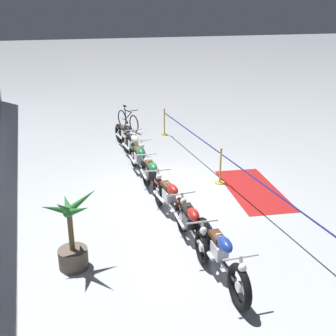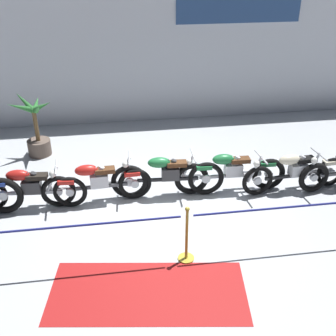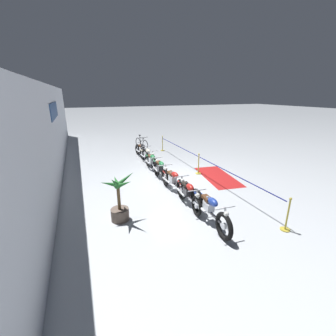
{
  "view_description": "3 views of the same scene",
  "coord_description": "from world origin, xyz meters",
  "px_view_note": "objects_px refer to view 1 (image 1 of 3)",
  "views": [
    {
      "loc": [
        -9.95,
        3.57,
        4.68
      ],
      "look_at": [
        -0.07,
        0.29,
        0.7
      ],
      "focal_mm": 45.0,
      "sensor_mm": 36.0,
      "label": 1
    },
    {
      "loc": [
        -1.06,
        -6.72,
        4.77
      ],
      "look_at": [
        -0.02,
        0.17,
        0.97
      ],
      "focal_mm": 45.0,
      "sensor_mm": 36.0,
      "label": 2
    },
    {
      "loc": [
        -9.22,
        4.03,
        3.84
      ],
      "look_at": [
        -0.7,
        0.64,
        0.78
      ],
      "focal_mm": 24.0,
      "sensor_mm": 36.0,
      "label": 3
    }
  ],
  "objects_px": {
    "potted_palm_left_of_row": "(72,239)",
    "stanchion_mid_right": "(164,126)",
    "motorcycle_green_3": "(151,176)",
    "bicycle": "(128,120)",
    "stanchion_far_left": "(246,178)",
    "motorcycle_green_4": "(139,160)",
    "motorcycle_cream_5": "(133,146)",
    "floor_banner": "(253,190)",
    "motorcycle_red_2": "(170,198)",
    "motorcycle_blue_0": "(220,256)",
    "stanchion_mid_left": "(220,171)",
    "motorcycle_red_1": "(190,223)",
    "motorcycle_black_6": "(126,136)"
  },
  "relations": [
    {
      "from": "motorcycle_black_6",
      "to": "potted_palm_left_of_row",
      "type": "relative_size",
      "value": 1.46
    },
    {
      "from": "motorcycle_red_2",
      "to": "potted_palm_left_of_row",
      "type": "bearing_deg",
      "value": 120.68
    },
    {
      "from": "motorcycle_red_2",
      "to": "stanchion_mid_right",
      "type": "distance_m",
      "value": 6.9
    },
    {
      "from": "motorcycle_black_6",
      "to": "stanchion_mid_left",
      "type": "xyz_separation_m",
      "value": [
        -3.9,
        -1.81,
        -0.09
      ]
    },
    {
      "from": "bicycle",
      "to": "stanchion_far_left",
      "type": "height_order",
      "value": "stanchion_far_left"
    },
    {
      "from": "motorcycle_green_3",
      "to": "potted_palm_left_of_row",
      "type": "height_order",
      "value": "potted_palm_left_of_row"
    },
    {
      "from": "stanchion_mid_left",
      "to": "floor_banner",
      "type": "distance_m",
      "value": 1.05
    },
    {
      "from": "motorcycle_red_1",
      "to": "stanchion_far_left",
      "type": "xyz_separation_m",
      "value": [
        1.3,
        -1.98,
        0.27
      ]
    },
    {
      "from": "motorcycle_blue_0",
      "to": "motorcycle_red_1",
      "type": "xyz_separation_m",
      "value": [
        1.33,
        0.06,
        -0.02
      ]
    },
    {
      "from": "stanchion_mid_left",
      "to": "motorcycle_black_6",
      "type": "bearing_deg",
      "value": 24.89
    },
    {
      "from": "motorcycle_green_3",
      "to": "motorcycle_green_4",
      "type": "height_order",
      "value": "motorcycle_green_3"
    },
    {
      "from": "motorcycle_red_1",
      "to": "motorcycle_green_3",
      "type": "distance_m",
      "value": 2.76
    },
    {
      "from": "motorcycle_cream_5",
      "to": "floor_banner",
      "type": "height_order",
      "value": "motorcycle_cream_5"
    },
    {
      "from": "motorcycle_cream_5",
      "to": "floor_banner",
      "type": "distance_m",
      "value": 4.26
    },
    {
      "from": "stanchion_mid_left",
      "to": "stanchion_far_left",
      "type": "bearing_deg",
      "value": 180.0
    },
    {
      "from": "potted_palm_left_of_row",
      "to": "stanchion_far_left",
      "type": "relative_size",
      "value": 0.16
    },
    {
      "from": "potted_palm_left_of_row",
      "to": "stanchion_mid_right",
      "type": "xyz_separation_m",
      "value": [
        8.04,
        -4.41,
        -0.26
      ]
    },
    {
      "from": "motorcycle_red_2",
      "to": "motorcycle_blue_0",
      "type": "bearing_deg",
      "value": -178.27
    },
    {
      "from": "motorcycle_green_3",
      "to": "floor_banner",
      "type": "height_order",
      "value": "motorcycle_green_3"
    },
    {
      "from": "potted_palm_left_of_row",
      "to": "stanchion_mid_right",
      "type": "distance_m",
      "value": 9.17
    },
    {
      "from": "stanchion_far_left",
      "to": "motorcycle_red_2",
      "type": "bearing_deg",
      "value": 89.75
    },
    {
      "from": "motorcycle_green_4",
      "to": "stanchion_far_left",
      "type": "height_order",
      "value": "stanchion_far_left"
    },
    {
      "from": "motorcycle_black_6",
      "to": "floor_banner",
      "type": "distance_m",
      "value": 5.26
    },
    {
      "from": "stanchion_mid_right",
      "to": "stanchion_far_left",
      "type": "bearing_deg",
      "value": 180.0
    },
    {
      "from": "motorcycle_cream_5",
      "to": "motorcycle_black_6",
      "type": "distance_m",
      "value": 1.22
    },
    {
      "from": "motorcycle_green_4",
      "to": "bicycle",
      "type": "bearing_deg",
      "value": -9.37
    },
    {
      "from": "bicycle",
      "to": "motorcycle_black_6",
      "type": "bearing_deg",
      "value": 165.47
    },
    {
      "from": "motorcycle_black_6",
      "to": "floor_banner",
      "type": "bearing_deg",
      "value": -151.79
    },
    {
      "from": "stanchion_far_left",
      "to": "stanchion_mid_left",
      "type": "xyz_separation_m",
      "value": [
        1.48,
        -0.0,
        -0.38
      ]
    },
    {
      "from": "motorcycle_red_1",
      "to": "motorcycle_red_2",
      "type": "bearing_deg",
      "value": 0.81
    },
    {
      "from": "motorcycle_green_4",
      "to": "motorcycle_blue_0",
      "type": "bearing_deg",
      "value": -179.05
    },
    {
      "from": "potted_palm_left_of_row",
      "to": "motorcycle_red_1",
      "type": "bearing_deg",
      "value": -87.09
    },
    {
      "from": "motorcycle_blue_0",
      "to": "stanchion_mid_right",
      "type": "xyz_separation_m",
      "value": [
        9.24,
        -1.92,
        -0.12
      ]
    },
    {
      "from": "motorcycle_green_3",
      "to": "motorcycle_green_4",
      "type": "xyz_separation_m",
      "value": [
        1.33,
        -0.01,
        -0.02
      ]
    },
    {
      "from": "potted_palm_left_of_row",
      "to": "motorcycle_green_4",
      "type": "bearing_deg",
      "value": -29.69
    },
    {
      "from": "motorcycle_green_3",
      "to": "bicycle",
      "type": "xyz_separation_m",
      "value": [
        6.34,
        -0.84,
        -0.1
      ]
    },
    {
      "from": "motorcycle_blue_0",
      "to": "potted_palm_left_of_row",
      "type": "xyz_separation_m",
      "value": [
        1.21,
        2.5,
        0.14
      ]
    },
    {
      "from": "motorcycle_red_1",
      "to": "motorcycle_cream_5",
      "type": "distance_m",
      "value": 5.47
    },
    {
      "from": "stanchion_far_left",
      "to": "potted_palm_left_of_row",
      "type": "bearing_deg",
      "value": 107.89
    },
    {
      "from": "motorcycle_red_2",
      "to": "potted_palm_left_of_row",
      "type": "height_order",
      "value": "potted_palm_left_of_row"
    },
    {
      "from": "bicycle",
      "to": "floor_banner",
      "type": "height_order",
      "value": "bicycle"
    },
    {
      "from": "floor_banner",
      "to": "motorcycle_green_3",
      "type": "bearing_deg",
      "value": 83.73
    },
    {
      "from": "stanchion_mid_left",
      "to": "motorcycle_cream_5",
      "type": "bearing_deg",
      "value": 34.61
    },
    {
      "from": "stanchion_far_left",
      "to": "floor_banner",
      "type": "distance_m",
      "value": 1.25
    },
    {
      "from": "motorcycle_blue_0",
      "to": "motorcycle_cream_5",
      "type": "xyz_separation_m",
      "value": [
        6.79,
        -0.07,
        -0.02
      ]
    },
    {
      "from": "motorcycle_blue_0",
      "to": "stanchion_far_left",
      "type": "xyz_separation_m",
      "value": [
        2.63,
        -1.92,
        0.26
      ]
    },
    {
      "from": "motorcycle_black_6",
      "to": "stanchion_mid_left",
      "type": "height_order",
      "value": "stanchion_mid_left"
    },
    {
      "from": "motorcycle_blue_0",
      "to": "motorcycle_black_6",
      "type": "bearing_deg",
      "value": -0.78
    },
    {
      "from": "motorcycle_cream_5",
      "to": "bicycle",
      "type": "height_order",
      "value": "bicycle"
    },
    {
      "from": "motorcycle_blue_0",
      "to": "motorcycle_cream_5",
      "type": "height_order",
      "value": "motorcycle_blue_0"
    }
  ]
}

